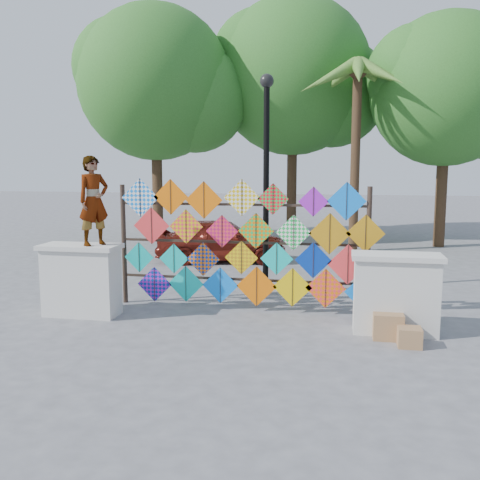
{
  "coord_description": "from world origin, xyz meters",
  "views": [
    {
      "loc": [
        1.81,
        -8.82,
        2.68
      ],
      "look_at": [
        0.02,
        0.6,
        1.32
      ],
      "focal_mm": 40.0,
      "sensor_mm": 36.0,
      "label": 1
    }
  ],
  "objects_px": {
    "lamppost": "(266,164)",
    "vendor_woman": "(94,201)",
    "kite_rack": "(246,245)",
    "sedan": "(221,240)"
  },
  "relations": [
    {
      "from": "vendor_woman",
      "to": "sedan",
      "type": "height_order",
      "value": "vendor_woman"
    },
    {
      "from": "kite_rack",
      "to": "lamppost",
      "type": "distance_m",
      "value": 1.96
    },
    {
      "from": "kite_rack",
      "to": "vendor_woman",
      "type": "relative_size",
      "value": 3.17
    },
    {
      "from": "kite_rack",
      "to": "vendor_woman",
      "type": "height_order",
      "value": "vendor_woman"
    },
    {
      "from": "lamppost",
      "to": "vendor_woman",
      "type": "bearing_deg",
      "value": -140.9
    },
    {
      "from": "kite_rack",
      "to": "sedan",
      "type": "relative_size",
      "value": 1.38
    },
    {
      "from": "kite_rack",
      "to": "sedan",
      "type": "xyz_separation_m",
      "value": [
        -1.55,
        4.79,
        -0.6
      ]
    },
    {
      "from": "kite_rack",
      "to": "lamppost",
      "type": "bearing_deg",
      "value": 81.43
    },
    {
      "from": "vendor_woman",
      "to": "lamppost",
      "type": "xyz_separation_m",
      "value": [
        2.71,
        2.2,
        0.64
      ]
    },
    {
      "from": "sedan",
      "to": "lamppost",
      "type": "bearing_deg",
      "value": -165.13
    }
  ]
}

